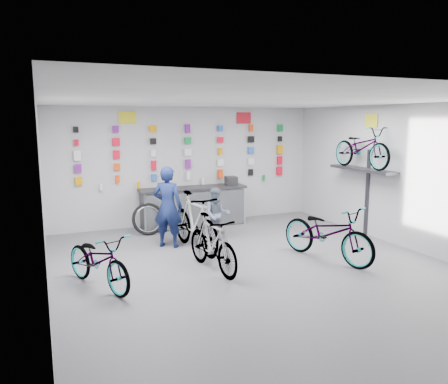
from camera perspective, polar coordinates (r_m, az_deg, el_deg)
name	(u,v)px	position (r m, az deg, el deg)	size (l,w,h in m)	color
floor	(257,269)	(8.04, 4.35, -10.03)	(8.00, 8.00, 0.00)	#55545A
ceiling	(259,100)	(7.59, 4.64, 11.86)	(8.00, 8.00, 0.00)	white
wall_back	(187,166)	(11.35, -4.82, 3.45)	(7.00, 7.00, 0.00)	silver
wall_left	(43,202)	(6.84, -22.59, -1.19)	(8.00, 8.00, 0.00)	silver
wall_right	(409,177)	(9.78, 23.05, 1.77)	(8.00, 8.00, 0.00)	silver
counter	(193,207)	(11.07, -4.01, -2.00)	(2.70, 0.66, 1.00)	black
merch_wall	(191,155)	(11.28, -4.31, 4.83)	(5.56, 0.08, 1.56)	#ED9500
wall_bracket	(363,173)	(10.53, 17.72, 2.38)	(0.39, 1.90, 2.00)	#333338
sign_left	(127,118)	(10.90, -12.50, 9.44)	(0.42, 0.02, 0.30)	yellow
sign_right	(244,118)	(11.86, 2.60, 9.63)	(0.42, 0.02, 0.30)	red
sign_side	(371,121)	(10.56, 18.68, 8.80)	(0.02, 0.40, 0.30)	yellow
bike_left	(98,260)	(7.34, -16.08, -8.55)	(0.60, 1.73, 0.91)	gray
bike_center	(212,243)	(7.79, -1.53, -6.73)	(0.48, 1.69, 1.01)	gray
bike_right	(328,232)	(8.61, 13.37, -5.17)	(0.72, 2.06, 1.08)	gray
bike_service	(195,222)	(8.98, -3.81, -3.92)	(0.57, 2.01, 1.21)	gray
bike_wall	(362,147)	(10.43, 17.55, 5.57)	(0.63, 1.80, 0.95)	gray
clerk	(168,207)	(9.26, -7.36, -1.93)	(0.63, 0.41, 1.73)	#111C48
customer	(217,215)	(9.63, -0.95, -2.99)	(0.59, 0.46, 1.21)	slate
spare_wheel	(148,219)	(10.41, -9.87, -3.50)	(0.77, 0.28, 0.76)	black
register	(231,181)	(11.35, 0.93, 1.50)	(0.28, 0.30, 0.22)	black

